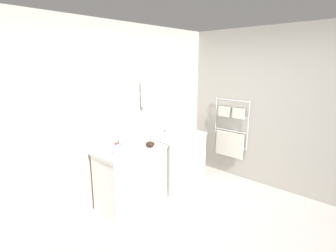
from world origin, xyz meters
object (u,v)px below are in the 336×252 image
object	(u,v)px
vanity_right	(178,159)
vanity_left	(133,177)
amenity_bowl	(150,144)
toiletry_bottle	(116,150)

from	to	relation	value
vanity_right	vanity_left	bearing A→B (deg)	180.00
vanity_right	amenity_bowl	xyz separation A→B (m)	(-0.75, -0.11, 0.46)
vanity_left	amenity_bowl	bearing A→B (deg)	-23.40
toiletry_bottle	amenity_bowl	size ratio (longest dim) A/B	1.29
vanity_right	toiletry_bottle	world-z (taller)	toiletry_bottle
toiletry_bottle	vanity_right	bearing A→B (deg)	2.52
vanity_left	toiletry_bottle	world-z (taller)	toiletry_bottle
vanity_right	toiletry_bottle	xyz separation A→B (m)	(-1.30, -0.06, 0.50)
vanity_right	amenity_bowl	distance (m)	0.89
vanity_right	toiletry_bottle	size ratio (longest dim) A/B	5.51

